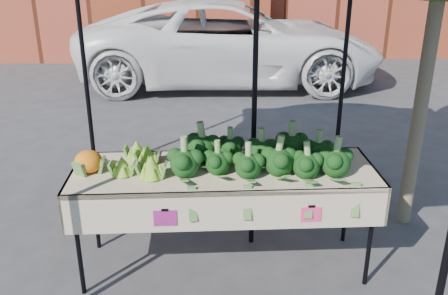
% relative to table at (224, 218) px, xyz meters
% --- Properties ---
extents(ground, '(90.00, 90.00, 0.00)m').
position_rel_table_xyz_m(ground, '(0.10, 0.02, -0.45)').
color(ground, '#323235').
extents(table, '(2.43, 0.91, 0.90)m').
position_rel_table_xyz_m(table, '(0.00, 0.00, 0.00)').
color(table, beige).
rests_on(table, ground).
extents(canopy, '(3.16, 3.16, 2.74)m').
position_rel_table_xyz_m(canopy, '(-0.10, 0.43, 0.92)').
color(canopy, black).
rests_on(canopy, ground).
extents(broccoli_heap, '(1.39, 0.59, 0.29)m').
position_rel_table_xyz_m(broccoli_heap, '(0.27, 0.03, 0.59)').
color(broccoli_heap, black).
rests_on(broccoli_heap, table).
extents(romanesco_cluster, '(0.45, 0.59, 0.22)m').
position_rel_table_xyz_m(romanesco_cluster, '(-0.67, 0.04, 0.56)').
color(romanesco_cluster, '#8AB133').
rests_on(romanesco_cluster, table).
extents(cauliflower_pair, '(0.22, 0.22, 0.20)m').
position_rel_table_xyz_m(cauliflower_pair, '(-1.05, -0.05, 0.55)').
color(cauliflower_pair, orange).
rests_on(cauliflower_pair, table).
extents(street_tree, '(1.88, 1.88, 3.70)m').
position_rel_table_xyz_m(street_tree, '(1.79, 0.73, 1.40)').
color(street_tree, '#1E4C14').
rests_on(street_tree, ground).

